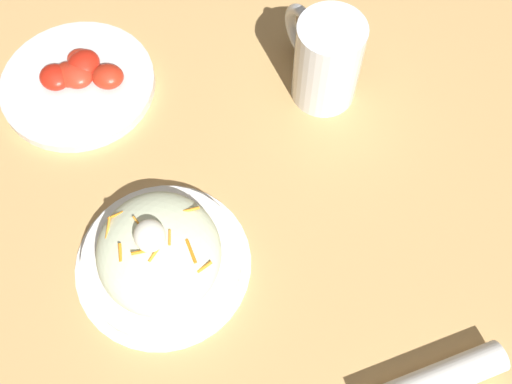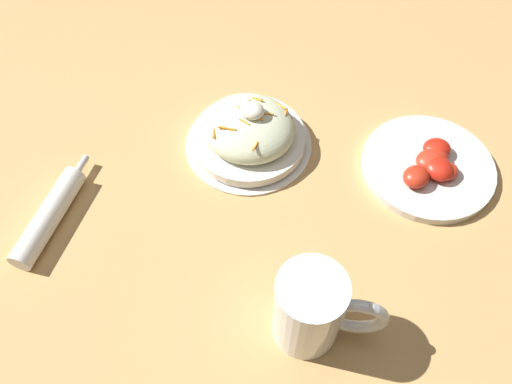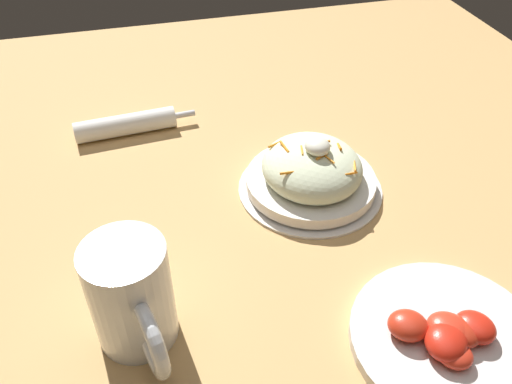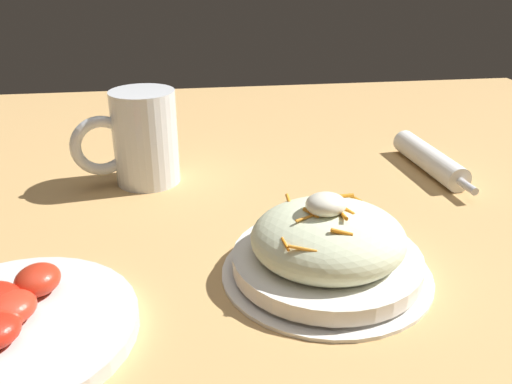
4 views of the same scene
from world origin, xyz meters
TOP-DOWN VIEW (x-y plane):
  - ground_plane at (0.00, 0.00)m, footprint 1.43×1.43m
  - salad_plate at (-0.03, 0.10)m, footprint 0.21×0.21m
  - beer_mug at (0.16, -0.17)m, footprint 0.14×0.09m
  - napkin_roll at (-0.25, -0.15)m, footprint 0.05×0.21m
  - tomato_plate at (0.26, 0.15)m, footprint 0.22×0.22m

SIDE VIEW (x-z plane):
  - ground_plane at x=0.00m, z-range 0.00..0.00m
  - tomato_plate at x=0.26m, z-range -0.01..0.03m
  - napkin_roll at x=-0.25m, z-range 0.00..0.04m
  - salad_plate at x=-0.03m, z-range -0.02..0.08m
  - beer_mug at x=0.16m, z-range -0.01..0.12m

